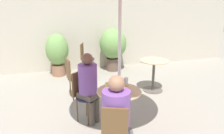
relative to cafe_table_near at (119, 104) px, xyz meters
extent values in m
plane|color=gray|center=(-0.11, 0.00, -0.50)|extent=(20.00, 20.00, 0.00)
cube|color=beige|center=(-0.11, 3.52, 1.00)|extent=(10.00, 0.06, 3.00)
cylinder|color=#514C47|center=(0.00, 0.00, -0.49)|extent=(0.46, 0.46, 0.01)
cylinder|color=#514C47|center=(0.00, 0.00, -0.14)|extent=(0.06, 0.06, 0.69)
cylinder|color=#CCB284|center=(0.00, 0.00, 0.22)|extent=(0.66, 0.66, 0.02)
cylinder|color=#514C47|center=(1.26, 1.42, -0.49)|extent=(0.46, 0.46, 0.01)
cylinder|color=#514C47|center=(1.26, 1.42, -0.14)|extent=(0.06, 0.06, 0.69)
cylinder|color=#CCB284|center=(1.26, 1.42, 0.22)|extent=(0.63, 0.63, 0.02)
cylinder|color=#232847|center=(-0.42, 0.51, -0.06)|extent=(0.36, 0.36, 0.02)
cylinder|color=brown|center=(-0.40, 0.67, -0.28)|extent=(0.02, 0.02, 0.43)
cylinder|color=brown|center=(-0.58, 0.52, -0.28)|extent=(0.02, 0.02, 0.43)
cylinder|color=brown|center=(-0.25, 0.49, -0.28)|extent=(0.02, 0.02, 0.43)
cylinder|color=brown|center=(-0.43, 0.34, -0.28)|extent=(0.02, 0.02, 0.43)
cube|color=brown|center=(-0.52, 0.63, 0.16)|extent=(0.26, 0.22, 0.42)
cylinder|color=#232847|center=(-0.23, -0.61, -0.06)|extent=(0.36, 0.36, 0.02)
cube|color=brown|center=(-0.29, -0.77, 0.16)|extent=(0.30, 0.14, 0.42)
cylinder|color=#232847|center=(-0.47, 1.49, -0.06)|extent=(0.36, 0.36, 0.02)
cylinder|color=brown|center=(-0.61, 1.60, -0.28)|extent=(0.02, 0.02, 0.43)
cylinder|color=brown|center=(-0.57, 1.36, -0.28)|extent=(0.02, 0.02, 0.43)
cylinder|color=brown|center=(-0.37, 1.63, -0.28)|extent=(0.02, 0.02, 0.43)
cylinder|color=brown|center=(-0.34, 1.39, -0.28)|extent=(0.02, 0.02, 0.43)
cube|color=brown|center=(-0.63, 1.47, 0.16)|extent=(0.07, 0.31, 0.42)
cylinder|color=#232847|center=(0.02, 2.98, -0.06)|extent=(0.36, 0.36, 0.02)
cylinder|color=brown|center=(-0.05, 3.13, -0.28)|extent=(0.02, 0.02, 0.43)
cylinder|color=brown|center=(-0.14, 2.91, -0.28)|extent=(0.02, 0.02, 0.43)
cylinder|color=brown|center=(0.17, 3.05, -0.28)|extent=(0.02, 0.02, 0.43)
cylinder|color=brown|center=(0.09, 2.83, -0.28)|extent=(0.02, 0.02, 0.43)
cube|color=brown|center=(-0.14, 3.04, 0.16)|extent=(0.14, 0.30, 0.42)
cylinder|color=brown|center=(-0.37, 0.34, -0.29)|extent=(0.09, 0.09, 0.42)
cylinder|color=brown|center=(-0.26, 0.43, -0.29)|extent=(0.09, 0.09, 0.42)
cube|color=brown|center=(-0.39, 0.47, 0.00)|extent=(0.39, 0.40, 0.09)
cylinder|color=#7A4C9E|center=(-0.39, 0.47, 0.28)|extent=(0.31, 0.31, 0.48)
sphere|color=brown|center=(-0.39, 0.47, 0.62)|extent=(0.19, 0.19, 0.19)
cube|color=#42475B|center=(-0.22, -0.58, 0.00)|extent=(0.39, 0.41, 0.10)
cylinder|color=#7A4C9E|center=(-0.22, -0.58, 0.27)|extent=(0.34, 0.34, 0.43)
sphere|color=#9E7051|center=(-0.22, -0.58, 0.58)|extent=(0.20, 0.20, 0.20)
cylinder|color=silver|center=(0.14, 0.12, 0.30)|extent=(0.07, 0.07, 0.15)
cylinder|color=#DBC65B|center=(-0.18, 0.00, 0.30)|extent=(0.06, 0.06, 0.14)
cylinder|color=#B28433|center=(0.06, -0.17, 0.30)|extent=(0.06, 0.06, 0.16)
cylinder|color=#93664C|center=(-0.80, 3.08, -0.35)|extent=(0.37, 0.37, 0.30)
ellipsoid|color=#709E51|center=(-0.80, 3.08, 0.23)|extent=(0.61, 0.61, 0.86)
cylinder|color=brown|center=(0.78, 3.13, -0.32)|extent=(0.40, 0.40, 0.36)
ellipsoid|color=#709E51|center=(0.78, 3.13, 0.30)|extent=(0.77, 0.77, 0.87)
cylinder|color=silver|center=(0.00, 0.00, 0.68)|extent=(0.04, 0.04, 2.36)
camera|label=1|loc=(-0.89, -2.85, 1.52)|focal=35.00mm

